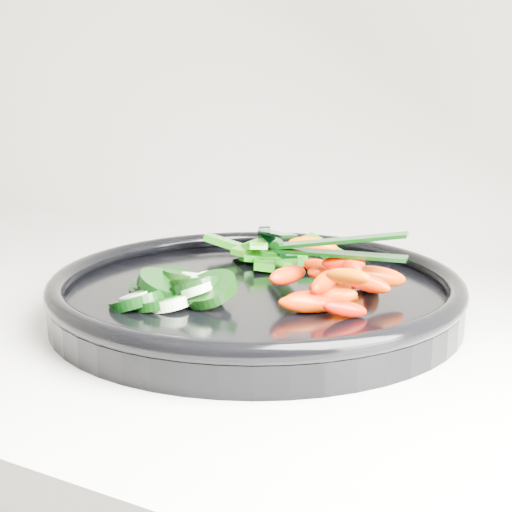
% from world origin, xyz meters
% --- Properties ---
extents(veggie_tray, '(0.43, 0.43, 0.04)m').
position_xyz_m(veggie_tray, '(-0.13, 1.69, 0.95)').
color(veggie_tray, black).
rests_on(veggie_tray, counter).
extents(cucumber_pile, '(0.13, 0.12, 0.04)m').
position_xyz_m(cucumber_pile, '(-0.18, 1.63, 0.96)').
color(cucumber_pile, black).
rests_on(cucumber_pile, veggie_tray).
extents(carrot_pile, '(0.12, 0.13, 0.05)m').
position_xyz_m(carrot_pile, '(-0.05, 1.68, 0.97)').
color(carrot_pile, '#FC4E00').
rests_on(carrot_pile, veggie_tray).
extents(pepper_pile, '(0.15, 0.11, 0.04)m').
position_xyz_m(pepper_pile, '(-0.17, 1.78, 0.96)').
color(pepper_pile, '#176D0A').
rests_on(pepper_pile, veggie_tray).
extents(tong_carrot, '(0.11, 0.04, 0.02)m').
position_xyz_m(tong_carrot, '(-0.05, 1.68, 1.00)').
color(tong_carrot, black).
rests_on(tong_carrot, carrot_pile).
extents(tong_pepper, '(0.08, 0.10, 0.02)m').
position_xyz_m(tong_pepper, '(-0.16, 1.78, 0.98)').
color(tong_pepper, black).
rests_on(tong_pepper, pepper_pile).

